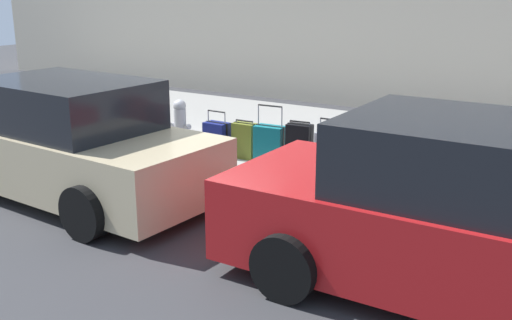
{
  "coord_description": "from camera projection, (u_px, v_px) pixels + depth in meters",
  "views": [
    {
      "loc": [
        -5.79,
        6.98,
        2.76
      ],
      "look_at": [
        -1.59,
        0.33,
        0.49
      ],
      "focal_mm": 42.67,
      "sensor_mm": 36.0,
      "label": 1
    }
  ],
  "objects": [
    {
      "name": "bollard_post",
      "position": [
        141.0,
        120.0,
        10.35
      ],
      "size": [
        0.16,
        0.16,
        0.82
      ],
      "primitive_type": "cylinder",
      "color": "brown",
      "rests_on": "sidewalk_curb"
    },
    {
      "name": "suitcase_olive_6",
      "position": [
        244.0,
        141.0,
        9.49
      ],
      "size": [
        0.37,
        0.21,
        0.62
      ],
      "color": "#59601E",
      "rests_on": "sidewalk_curb"
    },
    {
      "name": "suitcase_navy_0",
      "position": [
        439.0,
        170.0,
        7.97
      ],
      "size": [
        0.37,
        0.21,
        0.84
      ],
      "color": "navy",
      "rests_on": "sidewalk_curb"
    },
    {
      "name": "fire_hydrant",
      "position": [
        180.0,
        122.0,
        10.09
      ],
      "size": [
        0.39,
        0.21,
        0.81
      ],
      "color": "#99999E",
      "rests_on": "sidewalk_curb"
    },
    {
      "name": "parked_car_beige_1",
      "position": [
        68.0,
        143.0,
        8.07
      ],
      "size": [
        4.43,
        2.13,
        1.58
      ],
      "color": "tan",
      "rests_on": "ground_plane"
    },
    {
      "name": "suitcase_maroon_2",
      "position": [
        365.0,
        158.0,
        8.41
      ],
      "size": [
        0.39,
        0.25,
        0.94
      ],
      "color": "maroon",
      "rests_on": "sidewalk_curb"
    },
    {
      "name": "suitcase_teal_5",
      "position": [
        270.0,
        145.0,
        9.2
      ],
      "size": [
        0.47,
        0.28,
        0.91
      ],
      "color": "#0F606B",
      "rests_on": "sidewalk_curb"
    },
    {
      "name": "suitcase_silver_3",
      "position": [
        333.0,
        153.0,
        8.74
      ],
      "size": [
        0.5,
        0.26,
        0.8
      ],
      "color": "#9EA0A8",
      "rests_on": "sidewalk_curb"
    },
    {
      "name": "sidewalk_curb",
      "position": [
        265.0,
        134.0,
        11.42
      ],
      "size": [
        18.0,
        5.0,
        0.14
      ],
      "primitive_type": "cube",
      "color": "gray",
      "rests_on": "ground_plane"
    },
    {
      "name": "suitcase_black_4",
      "position": [
        299.0,
        146.0,
        8.94
      ],
      "size": [
        0.39,
        0.23,
        0.72
      ],
      "color": "black",
      "rests_on": "sidewalk_curb"
    },
    {
      "name": "suitcase_red_1",
      "position": [
        399.0,
        161.0,
        8.09
      ],
      "size": [
        0.48,
        0.19,
        0.93
      ],
      "color": "red",
      "rests_on": "sidewalk_curb"
    },
    {
      "name": "ground_plane",
      "position": [
        181.0,
        170.0,
        9.41
      ],
      "size": [
        40.0,
        40.0,
        0.0
      ],
      "primitive_type": "plane",
      "color": "#333335"
    },
    {
      "name": "parked_car_red_0",
      "position": [
        483.0,
        220.0,
        5.33
      ],
      "size": [
        4.72,
        2.09,
        1.65
      ],
      "color": "#AD1619",
      "rests_on": "ground_plane"
    },
    {
      "name": "suitcase_navy_7",
      "position": [
        217.0,
        139.0,
        9.66
      ],
      "size": [
        0.4,
        0.25,
        0.73
      ],
      "color": "navy",
      "rests_on": "sidewalk_curb"
    }
  ]
}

